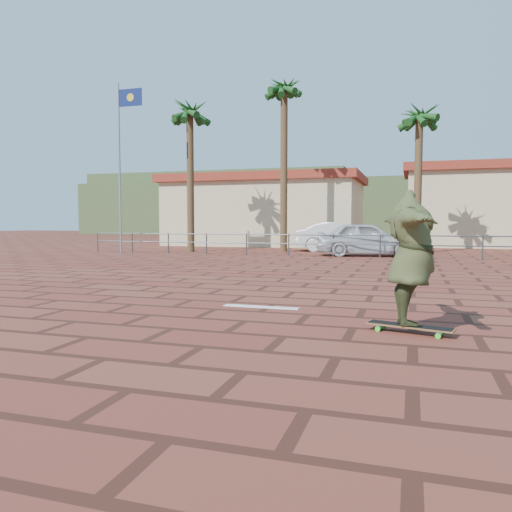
{
  "coord_description": "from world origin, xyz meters",
  "views": [
    {
      "loc": [
        3.3,
        -9.78,
        1.56
      ],
      "look_at": [
        0.06,
        0.55,
        0.8
      ],
      "focal_mm": 35.0,
      "sensor_mm": 36.0,
      "label": 1
    }
  ],
  "objects_px": {
    "skateboarder": "(411,258)",
    "car_white": "(339,237)",
    "car_silver": "(367,239)",
    "longboard": "(410,327)"
  },
  "relations": [
    {
      "from": "skateboarder",
      "to": "car_white",
      "type": "height_order",
      "value": "skateboarder"
    },
    {
      "from": "longboard",
      "to": "car_white",
      "type": "relative_size",
      "value": 0.27
    },
    {
      "from": "longboard",
      "to": "car_white",
      "type": "distance_m",
      "value": 19.25
    },
    {
      "from": "car_white",
      "to": "skateboarder",
      "type": "bearing_deg",
      "value": 176.47
    },
    {
      "from": "car_silver",
      "to": "longboard",
      "type": "bearing_deg",
      "value": 178.39
    },
    {
      "from": "longboard",
      "to": "skateboarder",
      "type": "bearing_deg",
      "value": 149.99
    },
    {
      "from": "longboard",
      "to": "car_silver",
      "type": "distance_m",
      "value": 15.75
    },
    {
      "from": "skateboarder",
      "to": "car_white",
      "type": "relative_size",
      "value": 0.51
    },
    {
      "from": "longboard",
      "to": "car_white",
      "type": "height_order",
      "value": "car_white"
    },
    {
      "from": "car_silver",
      "to": "car_white",
      "type": "xyz_separation_m",
      "value": [
        -1.7,
        3.27,
        -0.01
      ]
    }
  ]
}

